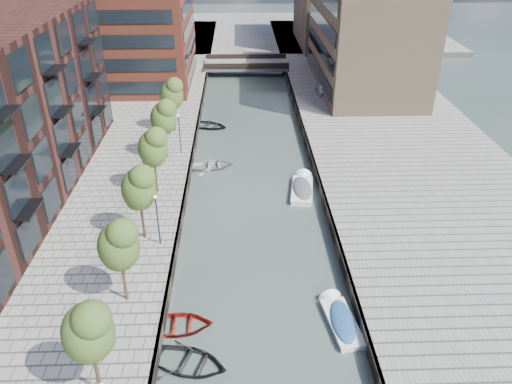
{
  "coord_description": "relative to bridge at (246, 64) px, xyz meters",
  "views": [
    {
      "loc": [
        -1.16,
        -6.52,
        22.48
      ],
      "look_at": [
        0.0,
        27.11,
        3.5
      ],
      "focal_mm": 35.0,
      "sensor_mm": 36.0,
      "label": 1
    }
  ],
  "objects": [
    {
      "name": "water",
      "position": [
        0.0,
        -32.0,
        -1.39
      ],
      "size": [
        300.0,
        300.0,
        0.0
      ],
      "primitive_type": "plane",
      "color": "#38473F",
      "rests_on": "ground"
    },
    {
      "name": "quay_right",
      "position": [
        16.0,
        -32.0,
        -0.89
      ],
      "size": [
        20.0,
        140.0,
        1.0
      ],
      "primitive_type": "cube",
      "color": "gray",
      "rests_on": "ground"
    },
    {
      "name": "quay_wall_left",
      "position": [
        -6.1,
        -32.0,
        -0.89
      ],
      "size": [
        0.25,
        140.0,
        1.0
      ],
      "primitive_type": "cube",
      "color": "#332823",
      "rests_on": "ground"
    },
    {
      "name": "quay_wall_right",
      "position": [
        6.1,
        -32.0,
        -0.89
      ],
      "size": [
        0.25,
        140.0,
        1.0
      ],
      "primitive_type": "cube",
      "color": "#332823",
      "rests_on": "ground"
    },
    {
      "name": "far_closure",
      "position": [
        0.0,
        28.0,
        -0.89
      ],
      "size": [
        80.0,
        40.0,
        1.0
      ],
      "primitive_type": "cube",
      "color": "gray",
      "rests_on": "ground"
    },
    {
      "name": "tan_block_near",
      "position": [
        16.0,
        -10.0,
        6.61
      ],
      "size": [
        12.0,
        25.0,
        14.0
      ],
      "primitive_type": "cube",
      "color": "#9C7E5F",
      "rests_on": "quay_right"
    },
    {
      "name": "bridge",
      "position": [
        0.0,
        0.0,
        0.0
      ],
      "size": [
        13.0,
        6.0,
        1.3
      ],
      "color": "gray",
      "rests_on": "ground"
    },
    {
      "name": "tree_1",
      "position": [
        -8.5,
        -61.0,
        3.92
      ],
      "size": [
        2.5,
        2.5,
        5.95
      ],
      "color": "#382619",
      "rests_on": "quay_left"
    },
    {
      "name": "tree_2",
      "position": [
        -8.5,
        -54.0,
        3.92
      ],
      "size": [
        2.5,
        2.5,
        5.95
      ],
      "color": "#382619",
      "rests_on": "quay_left"
    },
    {
      "name": "tree_3",
      "position": [
        -8.5,
        -47.0,
        3.92
      ],
      "size": [
        2.5,
        2.5,
        5.95
      ],
      "color": "#382619",
      "rests_on": "quay_left"
    },
    {
      "name": "tree_4",
      "position": [
        -8.5,
        -40.0,
        3.92
      ],
      "size": [
        2.5,
        2.5,
        5.95
      ],
      "color": "#382619",
      "rests_on": "quay_left"
    },
    {
      "name": "tree_5",
      "position": [
        -8.5,
        -33.0,
        3.92
      ],
      "size": [
        2.5,
        2.5,
        5.95
      ],
      "color": "#382619",
      "rests_on": "quay_left"
    },
    {
      "name": "tree_6",
      "position": [
        -8.5,
        -26.0,
        3.92
      ],
      "size": [
        2.5,
        2.5,
        5.95
      ],
      "color": "#382619",
      "rests_on": "quay_left"
    },
    {
      "name": "lamp_1",
      "position": [
        -7.2,
        -48.0,
        2.12
      ],
      "size": [
        0.24,
        0.24,
        4.12
      ],
      "color": "black",
      "rests_on": "quay_left"
    },
    {
      "name": "lamp_2",
      "position": [
        -7.2,
        -32.0,
        2.12
      ],
      "size": [
        0.24,
        0.24,
        4.12
      ],
      "color": "black",
      "rests_on": "quay_left"
    },
    {
      "name": "sloop_1",
      "position": [
        -4.27,
        -58.62,
        -1.39
      ],
      "size": [
        5.36,
        4.54,
        0.94
      ],
      "primitive_type": "imported",
      "rotation": [
        0.0,
        0.0,
        1.24
      ],
      "color": "black",
      "rests_on": "ground"
    },
    {
      "name": "sloop_2",
      "position": [
        -5.19,
        -55.65,
        -1.39
      ],
      "size": [
        4.52,
        3.3,
        0.91
      ],
      "primitive_type": "imported",
      "rotation": [
        0.0,
        0.0,
        1.6
      ],
      "color": "maroon",
      "rests_on": "ground"
    },
    {
      "name": "sloop_3",
      "position": [
        -4.09,
        -33.57,
        -1.39
      ],
      "size": [
        5.04,
        4.04,
        0.93
      ],
      "primitive_type": "imported",
      "rotation": [
        0.0,
        0.0,
        1.78
      ],
      "color": "beige",
      "rests_on": "ground"
    },
    {
      "name": "sloop_4",
      "position": [
        -4.87,
        -22.77,
        -1.39
      ],
      "size": [
        5.4,
        4.66,
        0.94
      ],
      "primitive_type": "imported",
      "rotation": [
        0.0,
        0.0,
        1.2
      ],
      "color": "black",
      "rests_on": "ground"
    },
    {
      "name": "motorboat_3",
      "position": [
        4.91,
        -55.4,
        -1.2
      ],
      "size": [
        2.26,
        4.84,
        1.55
      ],
      "color": "white",
      "rests_on": "ground"
    },
    {
      "name": "motorboat_4",
      "position": [
        4.5,
        -38.45,
        -1.17
      ],
      "size": [
        2.64,
        5.63,
        1.81
      ],
      "color": "white",
      "rests_on": "ground"
    },
    {
      "name": "car",
      "position": [
        10.0,
        -13.39,
        0.21
      ],
      "size": [
        1.57,
        3.57,
        1.19
      ],
      "primitive_type": "imported",
      "rotation": [
        0.0,
        0.0,
        0.05
      ],
      "color": "silver",
      "rests_on": "quay_right"
    }
  ]
}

